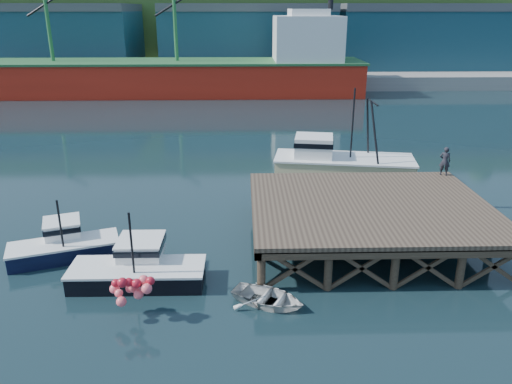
{
  "coord_description": "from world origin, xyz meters",
  "views": [
    {
      "loc": [
        -0.91,
        -23.34,
        11.35
      ],
      "look_at": [
        -0.25,
        2.0,
        2.04
      ],
      "focal_mm": 35.0,
      "sensor_mm": 36.0,
      "label": 1
    }
  ],
  "objects_px": {
    "boat_black": "(139,267)",
    "dockworker": "(445,161)",
    "dinghy": "(268,298)",
    "trawler": "(341,162)",
    "boat_navy": "(64,244)"
  },
  "relations": [
    {
      "from": "boat_black",
      "to": "dockworker",
      "type": "distance_m",
      "value": 18.53
    },
    {
      "from": "boat_black",
      "to": "dockworker",
      "type": "height_order",
      "value": "dockworker"
    },
    {
      "from": "boat_navy",
      "to": "dockworker",
      "type": "distance_m",
      "value": 21.47
    },
    {
      "from": "dinghy",
      "to": "boat_black",
      "type": "bearing_deg",
      "value": 97.99
    },
    {
      "from": "dinghy",
      "to": "dockworker",
      "type": "distance_m",
      "value": 15.14
    },
    {
      "from": "dinghy",
      "to": "trawler",
      "type": "bearing_deg",
      "value": 7.55
    },
    {
      "from": "boat_navy",
      "to": "dinghy",
      "type": "bearing_deg",
      "value": -43.78
    },
    {
      "from": "boat_navy",
      "to": "boat_black",
      "type": "height_order",
      "value": "boat_black"
    },
    {
      "from": "boat_black",
      "to": "trawler",
      "type": "xyz_separation_m",
      "value": [
        11.49,
        13.72,
        0.66
      ]
    },
    {
      "from": "boat_black",
      "to": "dinghy",
      "type": "xyz_separation_m",
      "value": [
        5.62,
        -2.04,
        -0.35
      ]
    },
    {
      "from": "boat_navy",
      "to": "dockworker",
      "type": "bearing_deg",
      "value": -3.37
    },
    {
      "from": "trawler",
      "to": "boat_black",
      "type": "bearing_deg",
      "value": -120.58
    },
    {
      "from": "boat_black",
      "to": "trawler",
      "type": "distance_m",
      "value": 17.9
    },
    {
      "from": "boat_navy",
      "to": "trawler",
      "type": "relative_size",
      "value": 0.54
    },
    {
      "from": "dockworker",
      "to": "dinghy",
      "type": "bearing_deg",
      "value": 66.44
    }
  ]
}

